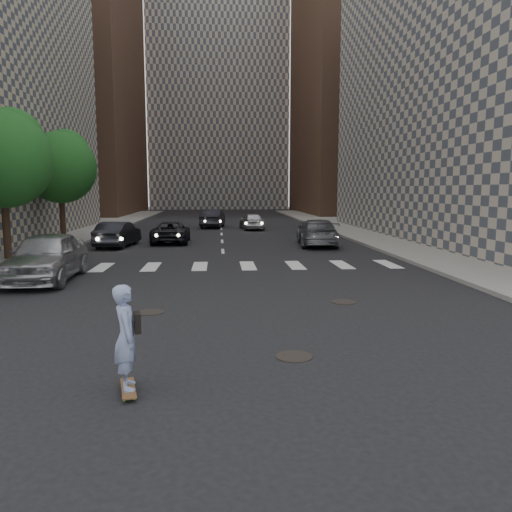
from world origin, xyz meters
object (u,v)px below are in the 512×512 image
(silver_sedan, at_px, (46,256))
(traffic_car_b, at_px, (317,232))
(tree_b, at_px, (4,155))
(traffic_car_d, at_px, (252,221))
(traffic_car_e, at_px, (213,218))
(skateboarder, at_px, (127,337))
(traffic_car_c, at_px, (171,232))
(traffic_car_a, at_px, (118,234))
(tree_c, at_px, (61,164))

(silver_sedan, distance_m, traffic_car_b, 15.38)
(tree_b, distance_m, traffic_car_d, 20.91)
(traffic_car_d, bearing_deg, traffic_car_e, -44.10)
(tree_b, distance_m, traffic_car_e, 21.47)
(tree_b, bearing_deg, skateboarder, -62.72)
(traffic_car_d, bearing_deg, silver_sedan, 62.56)
(traffic_car_b, distance_m, traffic_car_e, 15.34)
(traffic_car_c, bearing_deg, tree_b, 47.85)
(traffic_car_a, xyz_separation_m, traffic_car_d, (8.25, 11.32, -0.02))
(traffic_car_c, height_order, traffic_car_d, traffic_car_d)
(traffic_car_a, height_order, traffic_car_d, traffic_car_a)
(traffic_car_b, bearing_deg, traffic_car_a, 3.83)
(silver_sedan, relative_size, traffic_car_a, 1.17)
(tree_c, distance_m, skateboarder, 24.70)
(tree_c, relative_size, silver_sedan, 1.32)
(tree_b, bearing_deg, silver_sedan, -57.15)
(skateboarder, bearing_deg, silver_sedan, 101.56)
(tree_b, height_order, traffic_car_d, tree_b)
(traffic_car_d, relative_size, traffic_car_e, 0.86)
(tree_c, bearing_deg, tree_b, -90.00)
(traffic_car_a, relative_size, traffic_car_e, 0.91)
(traffic_car_a, bearing_deg, traffic_car_d, -119.38)
(traffic_car_c, bearing_deg, traffic_car_d, -120.51)
(silver_sedan, relative_size, traffic_car_c, 1.09)
(traffic_car_b, bearing_deg, skateboarder, 76.32)
(traffic_car_a, bearing_deg, traffic_car_e, -103.72)
(traffic_car_b, bearing_deg, tree_c, -5.63)
(tree_c, bearing_deg, traffic_car_d, 36.28)
(tree_c, bearing_deg, traffic_car_c, -6.88)
(traffic_car_c, relative_size, traffic_car_e, 0.98)
(silver_sedan, xyz_separation_m, traffic_car_b, (11.58, 10.12, -0.10))
(traffic_car_b, bearing_deg, traffic_car_c, -8.76)
(tree_c, xyz_separation_m, traffic_car_d, (11.90, 8.73, -3.96))
(tree_b, relative_size, traffic_car_e, 1.41)
(traffic_car_b, distance_m, traffic_car_c, 8.67)
(traffic_car_a, xyz_separation_m, traffic_car_c, (2.77, 1.81, -0.07))
(traffic_car_a, relative_size, traffic_car_b, 0.82)
(skateboarder, height_order, traffic_car_c, skateboarder)
(tree_c, relative_size, traffic_car_a, 1.55)
(traffic_car_c, bearing_deg, traffic_car_e, -101.72)
(traffic_car_c, bearing_deg, traffic_car_b, 165.26)
(tree_c, xyz_separation_m, traffic_car_c, (6.42, -0.77, -4.01))
(tree_c, xyz_separation_m, silver_sedan, (3.24, -13.02, -3.79))
(traffic_car_c, bearing_deg, traffic_car_a, 32.65)
(skateboarder, relative_size, traffic_car_d, 0.43)
(tree_c, xyz_separation_m, traffic_car_a, (3.65, -2.58, -3.94))
(skateboarder, distance_m, traffic_car_c, 22.41)
(skateboarder, xyz_separation_m, traffic_car_a, (-4.16, 20.55, -0.21))
(tree_c, bearing_deg, skateboarder, -71.36)
(tree_c, distance_m, silver_sedan, 13.94)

